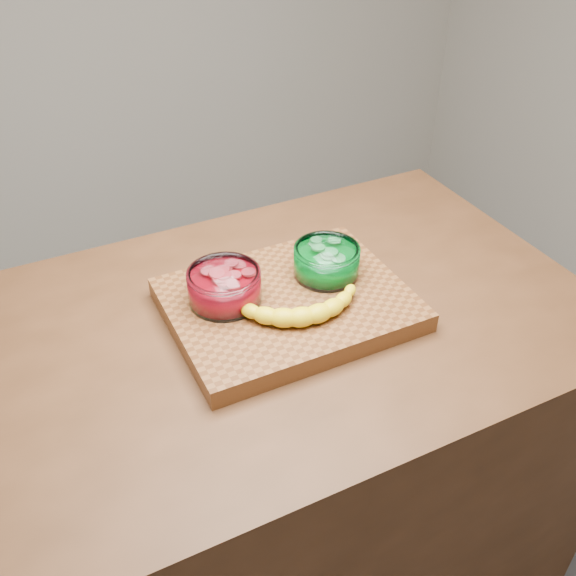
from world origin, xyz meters
name	(u,v)px	position (x,y,z in m)	size (l,w,h in m)	color
ground	(288,563)	(0.00, 0.00, 0.00)	(3.50, 3.50, 0.00)	#4F4F53
counter	(288,460)	(0.00, 0.00, 0.45)	(1.20, 0.80, 0.90)	#4E2D17
cutting_board	(288,305)	(0.00, 0.00, 0.92)	(0.45, 0.35, 0.04)	brown
bowl_red	(224,286)	(-0.11, 0.04, 0.97)	(0.14, 0.14, 0.06)	white
bowl_green	(327,261)	(0.10, 0.03, 0.97)	(0.13, 0.13, 0.06)	white
banana	(299,302)	(0.00, -0.05, 0.96)	(0.27, 0.15, 0.04)	yellow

